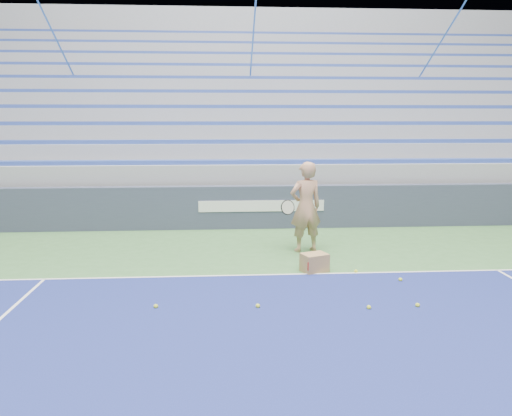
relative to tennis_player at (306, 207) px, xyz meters
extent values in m
cube|color=white|center=(-0.76, -1.62, -0.94)|extent=(10.97, 0.05, 0.00)
cube|color=#363C52|center=(-0.76, 2.38, -0.41)|extent=(30.00, 0.30, 1.10)
cube|color=white|center=(-0.76, 2.22, -0.36)|extent=(3.20, 0.02, 0.28)
cube|color=#97999F|center=(-0.76, 6.93, -0.41)|extent=(30.00, 8.50, 1.10)
cube|color=#97999F|center=(-0.76, 6.93, 0.39)|extent=(30.00, 8.50, 0.50)
cube|color=#2D47A4|center=(-0.76, 3.05, 0.70)|extent=(29.60, 0.42, 0.11)
cube|color=#97999F|center=(-0.76, 7.35, 0.89)|extent=(30.00, 7.65, 0.50)
cube|color=#2D47A4|center=(-0.76, 3.90, 1.20)|extent=(29.60, 0.42, 0.11)
cube|color=#97999F|center=(-0.76, 7.78, 1.39)|extent=(30.00, 6.80, 0.50)
cube|color=#2D47A4|center=(-0.76, 4.75, 1.70)|extent=(29.60, 0.42, 0.11)
cube|color=#97999F|center=(-0.76, 8.20, 1.89)|extent=(30.00, 5.95, 0.50)
cube|color=#2D47A4|center=(-0.76, 5.60, 2.20)|extent=(29.60, 0.42, 0.11)
cube|color=#97999F|center=(-0.76, 8.63, 2.39)|extent=(30.00, 5.10, 0.50)
cube|color=#2D47A4|center=(-0.76, 6.45, 2.70)|extent=(29.60, 0.42, 0.11)
cube|color=#97999F|center=(-0.76, 9.05, 2.89)|extent=(30.00, 4.25, 0.50)
cube|color=#2D47A4|center=(-0.76, 7.30, 3.20)|extent=(29.60, 0.42, 0.11)
cube|color=#97999F|center=(-0.76, 9.48, 3.39)|extent=(30.00, 3.40, 0.50)
cube|color=#2D47A4|center=(-0.76, 8.15, 3.70)|extent=(29.60, 0.42, 0.11)
cube|color=#97999F|center=(-0.76, 9.90, 3.89)|extent=(30.00, 2.55, 0.50)
cube|color=#2D47A4|center=(-0.76, 9.00, 4.20)|extent=(29.60, 0.42, 0.11)
cube|color=#97999F|center=(-0.76, 10.33, 4.39)|extent=(30.00, 1.70, 0.50)
cube|color=#2D47A4|center=(-0.76, 9.85, 4.70)|extent=(29.60, 0.42, 0.11)
cube|color=#97999F|center=(-0.76, 10.75, 4.89)|extent=(30.00, 0.85, 0.50)
cube|color=#2D47A4|center=(-0.76, 10.70, 5.20)|extent=(29.60, 0.42, 0.11)
cube|color=#97999F|center=(-0.76, 11.48, 2.69)|extent=(31.00, 0.40, 7.30)
cylinder|color=#3772C3|center=(-6.76, 6.93, 3.64)|extent=(0.05, 8.53, 5.04)
cylinder|color=#3772C3|center=(-0.76, 6.93, 3.64)|extent=(0.05, 8.53, 5.04)
cylinder|color=#3772C3|center=(5.24, 6.93, 3.64)|extent=(0.05, 8.53, 5.04)
imported|color=tan|center=(0.00, 0.00, 0.00)|extent=(0.79, 0.61, 1.91)
cylinder|color=black|center=(-0.35, -0.25, -0.01)|extent=(0.12, 0.27, 0.08)
cylinder|color=beige|center=(-0.45, -0.53, 0.09)|extent=(0.29, 0.16, 0.28)
torus|color=black|center=(-0.45, -0.53, 0.09)|extent=(0.31, 0.18, 0.30)
cube|color=#9B784B|center=(-0.06, -1.44, -0.79)|extent=(0.55, 0.48, 0.34)
cube|color=#B21E19|center=(-0.06, -1.62, -0.79)|extent=(0.34, 0.14, 0.15)
sphere|color=yellow|center=(0.69, -1.59, -0.92)|extent=(0.07, 0.07, 0.07)
sphere|color=yellow|center=(-1.22, -3.18, -0.92)|extent=(0.07, 0.07, 0.07)
sphere|color=yellow|center=(1.33, -2.11, -0.92)|extent=(0.07, 0.07, 0.07)
sphere|color=yellow|center=(-2.74, -3.10, -0.92)|extent=(0.07, 0.07, 0.07)
sphere|color=yellow|center=(0.41, -3.35, -0.92)|extent=(0.07, 0.07, 0.07)
sphere|color=yellow|center=(1.17, -3.31, -0.92)|extent=(0.07, 0.07, 0.07)
camera|label=1|loc=(-1.71, -10.23, 1.83)|focal=35.00mm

